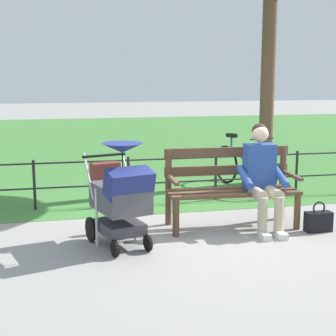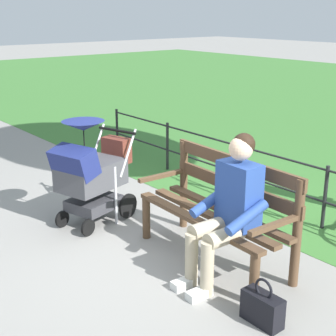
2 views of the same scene
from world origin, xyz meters
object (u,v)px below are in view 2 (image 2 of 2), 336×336
stroller (91,171)px  handbag (262,308)px  person_on_bench (229,206)px  park_bench (220,205)px

stroller → handbag: bearing=-179.3°
person_on_bench → handbag: size_ratio=3.45×
person_on_bench → stroller: bearing=9.4°
park_bench → stroller: (1.44, 0.51, 0.07)m
park_bench → person_on_bench: bearing=145.0°
stroller → person_on_bench: bearing=-170.6°
stroller → handbag: size_ratio=3.11×
stroller → handbag: 2.43m
park_bench → stroller: bearing=19.7°
park_bench → stroller: 1.53m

